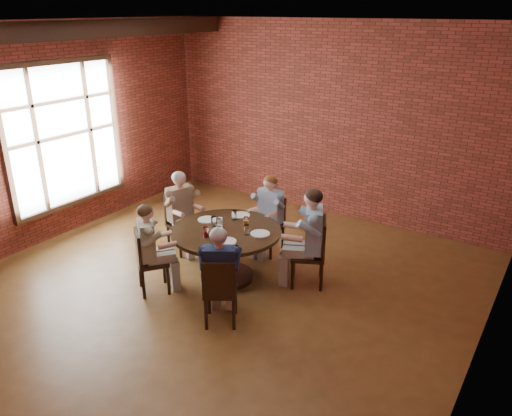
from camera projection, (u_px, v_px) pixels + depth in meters
The scene contains 30 objects.
floor at pixel (208, 293), 6.69m from camera, with size 7.00×7.00×0.00m, color brown.
ceiling at pixel (197, 23), 5.41m from camera, with size 7.00×7.00×0.00m, color beige.
wall_back at pixel (329, 121), 8.76m from camera, with size 7.00×7.00×0.00m, color maroon.
wall_left at pixel (39, 137), 7.70m from camera, with size 7.00×7.00×0.00m, color maroon.
wall_right at pixel (491, 234), 4.40m from camera, with size 7.00×7.00×0.00m, color maroon.
ceiling_beam at pixel (56, 30), 6.71m from camera, with size 0.22×6.90×0.26m, color black.
window at pixel (64, 135), 8.00m from camera, with size 0.10×2.16×2.36m.
dining_table at pixel (226, 244), 6.87m from camera, with size 1.50×1.50×0.75m.
chair_a at pixel (315, 250), 6.74m from camera, with size 0.60×0.60×0.96m.
diner_a at pixel (308, 238), 6.68m from camera, with size 0.55×0.68×1.38m, color teal, non-canonical shape.
chair_b at pixel (271, 222), 7.67m from camera, with size 0.41×0.41×0.89m.
diner_b at pixel (268, 216), 7.57m from camera, with size 0.48×0.59×1.25m, color #828FA6, non-canonical shape.
chair_c at pixel (180, 220), 7.74m from camera, with size 0.50×0.50×0.91m.
diner_c at pixel (182, 213), 7.63m from camera, with size 0.50×0.61×1.28m, color brown, non-canonical shape.
chair_d at pixel (147, 259), 6.55m from camera, with size 0.54×0.54×0.89m.
diner_d at pixel (152, 249), 6.52m from camera, with size 0.48×0.59×1.25m, color beige, non-canonical shape.
chair_e at pixel (220, 289), 5.84m from camera, with size 0.54×0.54×0.90m.
diner_e at pixel (220, 276), 5.86m from camera, with size 0.48×0.59×1.26m, color #151F3C, non-canonical shape.
plate_a at pixel (260, 234), 6.65m from camera, with size 0.26×0.26×0.01m, color white.
plate_b at pixel (241, 215), 7.23m from camera, with size 0.26×0.26×0.01m, color white.
plate_c at pixel (207, 220), 7.08m from camera, with size 0.26×0.26×0.01m, color white.
plate_d at pixel (226, 241), 6.42m from camera, with size 0.26×0.26×0.01m, color white.
glass_a at pixel (247, 230), 6.61m from camera, with size 0.07×0.07×0.14m, color white.
glass_b at pixel (246, 222), 6.86m from camera, with size 0.07×0.07×0.14m, color white.
glass_c at pixel (234, 215), 7.07m from camera, with size 0.07×0.07×0.14m, color white.
glass_d at pixel (220, 222), 6.86m from camera, with size 0.07×0.07×0.14m, color white.
glass_e at pixel (214, 221), 6.87m from camera, with size 0.07×0.07×0.14m, color white.
glass_f at pixel (206, 232), 6.54m from camera, with size 0.07×0.07×0.14m, color white.
glass_g at pixel (220, 229), 6.63m from camera, with size 0.07×0.07×0.14m, color white.
smartphone at pixel (234, 248), 6.27m from camera, with size 0.07×0.14×0.01m, color black.
Camera 1 is at (3.70, -4.48, 3.56)m, focal length 35.00 mm.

